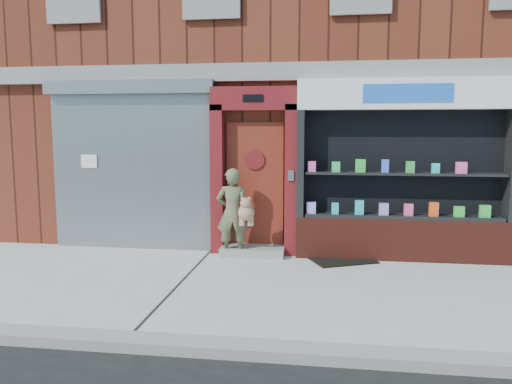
# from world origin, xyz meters

# --- Properties ---
(ground) EXTENTS (80.00, 80.00, 0.00)m
(ground) POSITION_xyz_m (0.00, 0.00, 0.00)
(ground) COLOR #9E9E99
(ground) RESTS_ON ground
(curb) EXTENTS (60.00, 0.30, 0.12)m
(curb) POSITION_xyz_m (0.00, -2.15, 0.06)
(curb) COLOR gray
(curb) RESTS_ON ground
(building) EXTENTS (12.00, 8.16, 8.00)m
(building) POSITION_xyz_m (-0.00, 5.99, 4.00)
(building) COLOR #5B2214
(building) RESTS_ON ground
(shutter_bay) EXTENTS (3.10, 0.30, 3.04)m
(shutter_bay) POSITION_xyz_m (-3.00, 1.93, 1.72)
(shutter_bay) COLOR gray
(shutter_bay) RESTS_ON ground
(red_door_bay) EXTENTS (1.52, 0.58, 2.90)m
(red_door_bay) POSITION_xyz_m (-0.75, 1.86, 1.46)
(red_door_bay) COLOR #580F12
(red_door_bay) RESTS_ON ground
(pharmacy_bay) EXTENTS (3.50, 0.41, 3.00)m
(pharmacy_bay) POSITION_xyz_m (1.75, 1.81, 1.37)
(pharmacy_bay) COLOR #5E2016
(pharmacy_bay) RESTS_ON ground
(woman) EXTENTS (0.69, 0.49, 1.53)m
(woman) POSITION_xyz_m (-1.06, 1.54, 0.77)
(woman) COLOR brown
(woman) RESTS_ON ground
(doormat) EXTENTS (1.22, 1.06, 0.03)m
(doormat) POSITION_xyz_m (0.78, 1.55, 0.01)
(doormat) COLOR black
(doormat) RESTS_ON ground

